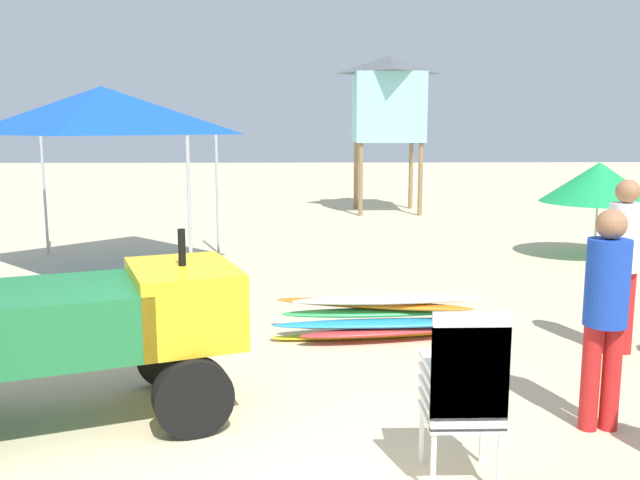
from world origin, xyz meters
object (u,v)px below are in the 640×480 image
(lifeguard_near_center, at_px, (623,254))
(lifeguard_tower, at_px, (388,99))
(stacked_plastic_chairs, at_px, (465,384))
(lifeguard_near_right, at_px, (606,305))
(utility_cart, at_px, (80,326))
(surfboard_pile, at_px, (384,317))
(popup_canopy, at_px, (102,111))
(beach_umbrella_left, at_px, (599,182))

(lifeguard_near_center, distance_m, lifeguard_tower, 12.06)
(stacked_plastic_chairs, bearing_deg, lifeguard_near_right, 33.34)
(utility_cart, height_order, stacked_plastic_chairs, utility_cart)
(surfboard_pile, bearing_deg, popup_canopy, 137.63)
(beach_umbrella_left, bearing_deg, stacked_plastic_chairs, -118.29)
(surfboard_pile, distance_m, lifeguard_near_center, 2.53)
(surfboard_pile, relative_size, popup_canopy, 0.83)
(stacked_plastic_chairs, relative_size, beach_umbrella_left, 0.60)
(utility_cart, height_order, popup_canopy, popup_canopy)
(popup_canopy, height_order, lifeguard_tower, lifeguard_tower)
(utility_cart, xyz_separation_m, surfboard_pile, (2.62, 2.09, -0.55))
(surfboard_pile, bearing_deg, lifeguard_near_center, -13.38)
(beach_umbrella_left, bearing_deg, surfboard_pile, -133.00)
(stacked_plastic_chairs, relative_size, popup_canopy, 0.38)
(lifeguard_near_right, bearing_deg, utility_cart, 176.68)
(lifeguard_near_right, xyz_separation_m, popup_canopy, (-5.37, 5.96, 1.57))
(popup_canopy, relative_size, lifeguard_tower, 0.76)
(lifeguard_near_center, relative_size, lifeguard_tower, 0.43)
(lifeguard_near_right, height_order, beach_umbrella_left, lifeguard_near_right)
(surfboard_pile, height_order, popup_canopy, popup_canopy)
(utility_cart, bearing_deg, surfboard_pile, 38.64)
(lifeguard_near_center, xyz_separation_m, lifeguard_near_right, (-0.96, -1.77, -0.05))
(utility_cart, distance_m, beach_umbrella_left, 9.68)
(lifeguard_near_center, bearing_deg, lifeguard_near_right, -118.41)
(surfboard_pile, bearing_deg, lifeguard_near_right, -59.29)
(lifeguard_near_right, bearing_deg, stacked_plastic_chairs, -146.66)
(lifeguard_near_right, height_order, popup_canopy, popup_canopy)
(stacked_plastic_chairs, relative_size, lifeguard_tower, 0.29)
(popup_canopy, bearing_deg, lifeguard_tower, 54.86)
(stacked_plastic_chairs, distance_m, popup_canopy, 8.15)
(stacked_plastic_chairs, relative_size, lifeguard_near_center, 0.67)
(lifeguard_near_center, relative_size, popup_canopy, 0.57)
(lifeguard_near_center, distance_m, beach_umbrella_left, 5.56)
(surfboard_pile, bearing_deg, stacked_plastic_chairs, -87.59)
(stacked_plastic_chairs, bearing_deg, surfboard_pile, 92.41)
(lifeguard_tower, bearing_deg, beach_umbrella_left, -66.46)
(lifeguard_near_right, distance_m, beach_umbrella_left, 7.56)
(utility_cart, bearing_deg, lifeguard_near_right, -3.32)
(surfboard_pile, height_order, lifeguard_near_center, lifeguard_near_center)
(stacked_plastic_chairs, relative_size, lifeguard_near_right, 0.70)
(surfboard_pile, relative_size, beach_umbrella_left, 1.30)
(beach_umbrella_left, bearing_deg, utility_cart, -135.90)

